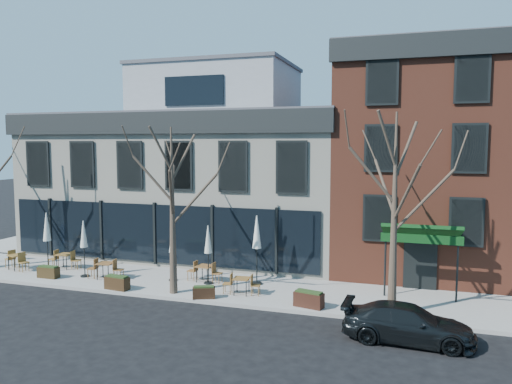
% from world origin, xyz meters
% --- Properties ---
extents(ground, '(120.00, 120.00, 0.00)m').
position_xyz_m(ground, '(0.00, 0.00, 0.00)').
color(ground, black).
rests_on(ground, ground).
extents(sidewalk_front, '(33.50, 4.70, 0.15)m').
position_xyz_m(sidewalk_front, '(3.25, -2.15, 0.07)').
color(sidewalk_front, gray).
rests_on(sidewalk_front, ground).
extents(sidewalk_side, '(4.50, 12.00, 0.15)m').
position_xyz_m(sidewalk_side, '(-11.25, 6.00, 0.07)').
color(sidewalk_side, gray).
rests_on(sidewalk_side, ground).
extents(corner_building, '(18.39, 10.39, 11.10)m').
position_xyz_m(corner_building, '(0.07, 5.07, 4.72)').
color(corner_building, silver).
rests_on(corner_building, ground).
extents(red_brick_building, '(8.20, 11.78, 11.18)m').
position_xyz_m(red_brick_building, '(13.00, 4.98, 5.64)').
color(red_brick_building, brown).
rests_on(red_brick_building, ground).
extents(tree_mid, '(3.50, 3.55, 7.04)m').
position_xyz_m(tree_mid, '(3.01, -3.90, 3.79)').
color(tree_mid, '#382B21').
rests_on(tree_mid, sidewalk_front).
extents(tree_right, '(3.72, 3.77, 7.48)m').
position_xyz_m(tree_right, '(12.01, -3.90, 4.02)').
color(tree_right, '#382B21').
rests_on(tree_right, sidewalk_front).
extents(parked_sedan, '(4.28, 1.86, 1.23)m').
position_xyz_m(parked_sedan, '(12.61, -6.00, 0.61)').
color(parked_sedan, black).
rests_on(parked_sedan, ground).
extents(cafe_set_0, '(1.82, 0.99, 0.94)m').
position_xyz_m(cafe_set_0, '(-6.39, -2.74, 0.63)').
color(cafe_set_0, brown).
rests_on(cafe_set_0, sidewalk_front).
extents(cafe_set_1, '(1.78, 0.76, 0.92)m').
position_xyz_m(cafe_set_1, '(-4.24, -1.81, 0.62)').
color(cafe_set_1, brown).
rests_on(cafe_set_1, sidewalk_front).
extents(cafe_set_2, '(1.80, 0.79, 0.93)m').
position_xyz_m(cafe_set_2, '(-1.10, -2.85, 0.63)').
color(cafe_set_2, brown).
rests_on(cafe_set_2, sidewalk_front).
extents(cafe_set_3, '(1.76, 0.75, 0.92)m').
position_xyz_m(cafe_set_3, '(3.56, -1.88, 0.62)').
color(cafe_set_3, brown).
rests_on(cafe_set_3, sidewalk_front).
extents(cafe_set_4, '(1.66, 0.72, 0.86)m').
position_xyz_m(cafe_set_4, '(5.84, -3.22, 0.59)').
color(cafe_set_4, brown).
rests_on(cafe_set_4, sidewalk_front).
extents(umbrella_0, '(0.47, 0.47, 2.96)m').
position_xyz_m(umbrella_0, '(-4.59, -2.61, 2.24)').
color(umbrella_0, black).
rests_on(umbrella_0, sidewalk_front).
extents(umbrella_1, '(0.43, 0.43, 2.71)m').
position_xyz_m(umbrella_1, '(-2.27, -2.84, 2.07)').
color(umbrella_1, black).
rests_on(umbrella_1, sidewalk_front).
extents(umbrella_2, '(0.40, 0.40, 2.53)m').
position_xyz_m(umbrella_2, '(2.08, -2.17, 1.94)').
color(umbrella_2, black).
rests_on(umbrella_2, sidewalk_front).
extents(umbrella_3, '(0.43, 0.43, 2.68)m').
position_xyz_m(umbrella_3, '(3.86, -2.14, 2.04)').
color(umbrella_3, black).
rests_on(umbrella_3, sidewalk_front).
extents(umbrella_4, '(0.50, 0.50, 3.14)m').
position_xyz_m(umbrella_4, '(5.97, -1.54, 2.36)').
color(umbrella_4, black).
rests_on(umbrella_4, sidewalk_front).
extents(planter_0, '(1.03, 0.42, 0.57)m').
position_xyz_m(planter_0, '(-3.79, -3.54, 0.43)').
color(planter_0, '#322410').
rests_on(planter_0, sidewalk_front).
extents(planter_1, '(1.14, 0.56, 0.61)m').
position_xyz_m(planter_1, '(0.42, -4.20, 0.45)').
color(planter_1, '#322010').
rests_on(planter_1, sidewalk_front).
extents(planter_2, '(0.99, 0.69, 0.51)m').
position_xyz_m(planter_2, '(4.54, -4.20, 0.40)').
color(planter_2, black).
rests_on(planter_2, sidewalk_front).
extents(planter_3, '(1.22, 0.71, 0.64)m').
position_xyz_m(planter_3, '(8.89, -3.98, 0.47)').
color(planter_3, black).
rests_on(planter_3, sidewalk_front).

